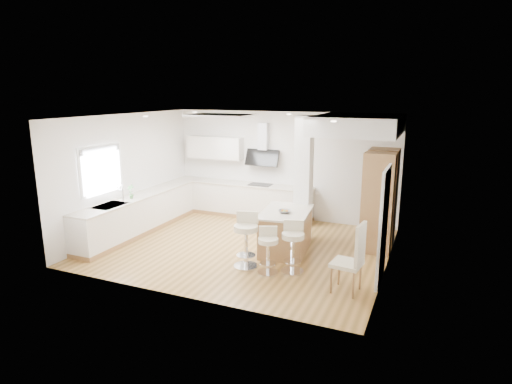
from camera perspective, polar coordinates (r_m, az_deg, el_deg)
The scene contains 18 objects.
ground at distance 9.38m, azimuth -1.78°, elevation -7.30°, with size 6.00×6.00×0.00m, color #A97B3E.
ceiling at distance 9.38m, azimuth -1.78°, elevation -7.30°, with size 6.00×5.00×0.02m, color white.
wall_back at distance 11.27m, azimuth 3.52°, elevation 3.55°, with size 6.00×0.04×2.80m, color white.
wall_left at distance 10.59m, azimuth -16.75°, elevation 2.38°, with size 0.04×5.00×2.80m, color white.
wall_right at distance 8.22m, azimuth 17.50°, elevation -0.69°, with size 0.04×5.00×2.80m, color white.
skylight at distance 9.69m, azimuth -4.70°, elevation 10.11°, with size 4.10×2.10×0.06m.
window_left at distance 9.84m, azimuth -19.99°, elevation 3.10°, with size 0.06×1.28×1.07m.
doorway_right at distance 7.75m, azimuth 16.64°, elevation -4.53°, with size 0.05×1.00×2.10m.
counter_left at distance 10.78m, azimuth -14.42°, elevation -2.42°, with size 0.63×4.50×1.35m.
counter_back at distance 11.49m, azimuth -1.29°, elevation 0.17°, with size 3.62×0.63×2.50m.
pillar at distance 9.50m, azimuth 6.35°, elevation 1.67°, with size 0.35×0.35×2.80m.
soffit at distance 9.53m, azimuth 13.45°, elevation 8.72°, with size 1.78×2.20×0.40m.
oven_column at distance 9.52m, azimuth 16.19°, elevation -0.92°, with size 0.63×1.21×2.10m.
peninsula at distance 9.03m, azimuth 3.99°, elevation -5.20°, with size 1.12×1.54×0.94m.
bar_stool_a at distance 8.17m, azimuth -1.33°, elevation -6.02°, with size 0.58×0.58×1.07m.
bar_stool_b at distance 7.93m, azimuth 1.62°, elevation -7.46°, with size 0.51×0.51×0.87m.
bar_stool_c at distance 7.99m, azimuth 4.94°, elevation -6.94°, with size 0.53×0.53×0.97m.
dining_chair at distance 7.29m, azimuth 12.87°, elevation -8.33°, with size 0.53×0.53×1.22m.
Camera 1 is at (3.71, -7.97, 3.29)m, focal length 30.00 mm.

